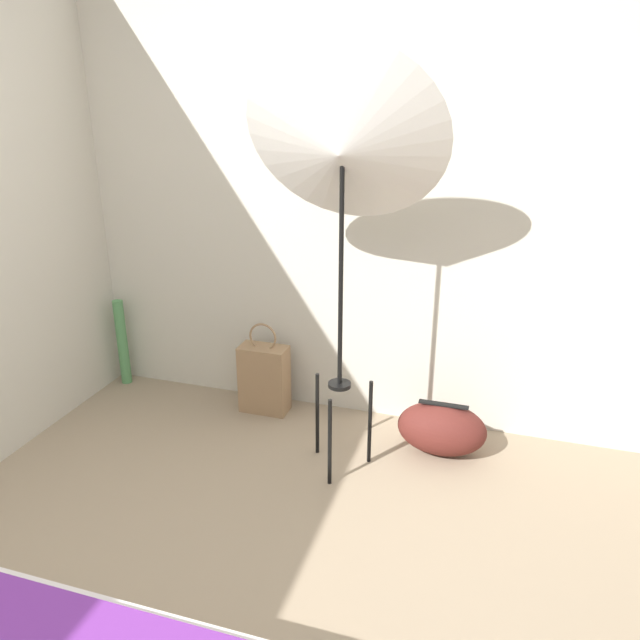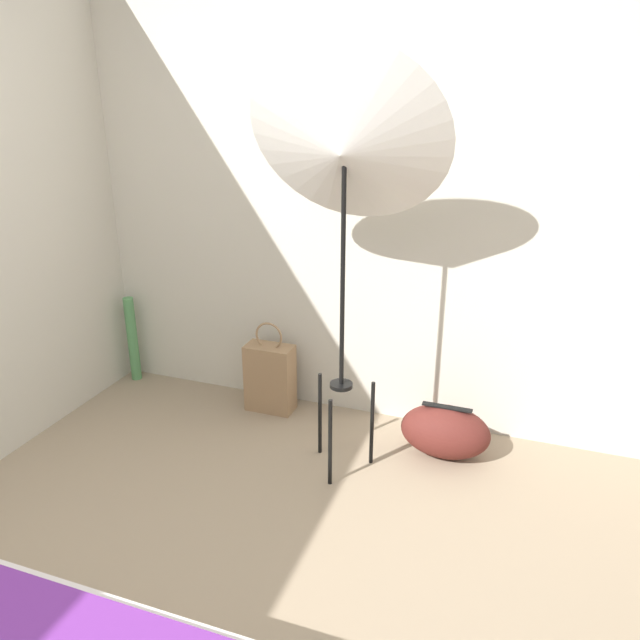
# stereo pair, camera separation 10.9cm
# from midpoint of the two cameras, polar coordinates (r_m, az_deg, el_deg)

# --- Properties ---
(wall_back) EXTENTS (8.00, 0.05, 2.60)m
(wall_back) POSITION_cam_midpoint_polar(r_m,az_deg,el_deg) (3.46, -2.20, 11.99)
(wall_back) COLOR beige
(wall_back) RESTS_ON ground_plane
(photo_umbrella) EXTENTS (0.91, 0.58, 2.02)m
(photo_umbrella) POSITION_cam_midpoint_polar(r_m,az_deg,el_deg) (2.73, 0.89, 15.42)
(photo_umbrella) COLOR black
(photo_umbrella) RESTS_ON ground_plane
(tote_bag) EXTENTS (0.28, 0.15, 0.56)m
(tote_bag) POSITION_cam_midpoint_polar(r_m,az_deg,el_deg) (3.69, -5.97, -5.32)
(tote_bag) COLOR #9E7A56
(tote_bag) RESTS_ON ground_plane
(duffel_bag) EXTENTS (0.46, 0.28, 0.29)m
(duffel_bag) POSITION_cam_midpoint_polar(r_m,az_deg,el_deg) (3.36, 10.14, -9.77)
(duffel_bag) COLOR #5B231E
(duffel_bag) RESTS_ON ground_plane
(paper_roll) EXTENTS (0.06, 0.06, 0.56)m
(paper_roll) POSITION_cam_midpoint_polar(r_m,az_deg,el_deg) (4.19, -18.34, -1.96)
(paper_roll) COLOR #56995B
(paper_roll) RESTS_ON ground_plane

